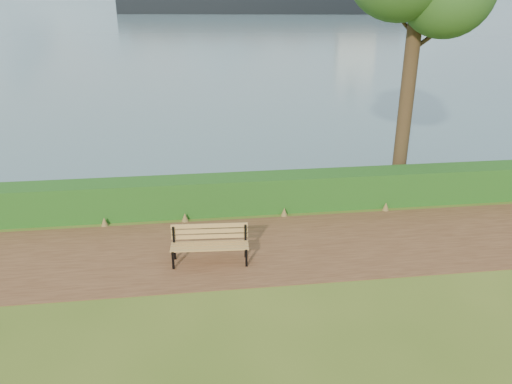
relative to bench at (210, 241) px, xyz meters
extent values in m
plane|color=#455D1A|center=(0.52, 0.14, -0.50)|extent=(140.00, 140.00, 0.00)
cube|color=#54311C|center=(0.52, 0.44, -0.50)|extent=(40.00, 3.40, 0.01)
cube|color=#1B4112|center=(0.52, 2.74, 0.00)|extent=(32.00, 0.85, 1.00)
cube|color=slate|center=(0.52, 260.14, -0.50)|extent=(700.00, 510.00, 0.00)
cube|color=black|center=(-0.83, -0.25, -0.28)|extent=(0.05, 0.06, 0.44)
cube|color=black|center=(-0.80, 0.17, -0.09)|extent=(0.05, 0.06, 0.83)
cube|color=black|center=(-0.82, -0.04, -0.10)|extent=(0.08, 0.51, 0.05)
cube|color=black|center=(0.79, -0.35, -0.28)|extent=(0.05, 0.06, 0.44)
cube|color=black|center=(0.82, 0.07, -0.09)|extent=(0.05, 0.06, 0.83)
cube|color=black|center=(0.81, -0.14, -0.10)|extent=(0.08, 0.51, 0.05)
cube|color=#AC8442|center=(-0.02, -0.27, -0.07)|extent=(1.74, 0.20, 0.03)
cube|color=#AC8442|center=(-0.01, -0.15, -0.07)|extent=(1.74, 0.20, 0.03)
cube|color=#AC8442|center=(0.00, -0.03, -0.07)|extent=(1.74, 0.20, 0.03)
cube|color=#AC8442|center=(0.01, 0.09, -0.07)|extent=(1.74, 0.20, 0.03)
cube|color=#AC8442|center=(0.01, 0.15, 0.05)|extent=(1.74, 0.15, 0.10)
cube|color=#AC8442|center=(0.01, 0.15, 0.18)|extent=(1.74, 0.15, 0.10)
cube|color=#AC8442|center=(0.01, 0.15, 0.32)|extent=(1.74, 0.15, 0.10)
cylinder|color=#312214|center=(5.96, 3.71, 3.21)|extent=(0.41, 0.41, 7.42)
cylinder|color=#312214|center=(6.42, 3.71, 4.03)|extent=(1.08, 0.12, 0.81)
cylinder|color=#312214|center=(5.55, 3.81, 4.55)|extent=(0.84, 0.39, 0.74)
cube|color=black|center=(20.09, 128.11, 1.12)|extent=(76.40, 24.29, 7.55)
camera|label=1|loc=(-0.26, -10.05, 5.26)|focal=35.00mm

